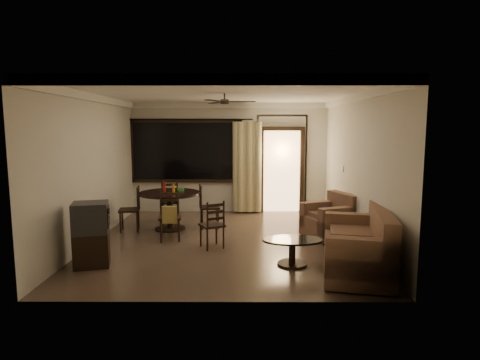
{
  "coord_description": "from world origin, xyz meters",
  "views": [
    {
      "loc": [
        0.31,
        -7.53,
        2.17
      ],
      "look_at": [
        0.29,
        0.2,
        1.16
      ],
      "focal_mm": 30.0,
      "sensor_mm": 36.0,
      "label": 1
    }
  ],
  "objects_px": {
    "dining_table": "(170,200)",
    "side_chair": "(212,234)",
    "dining_chair_north": "(170,209)",
    "dining_chair_east": "(209,215)",
    "dining_chair_south": "(170,225)",
    "armchair": "(331,220)",
    "dining_chair_west": "(130,218)",
    "tv_cabinet": "(91,234)",
    "sofa": "(361,248)",
    "coffee_table": "(292,248)"
  },
  "relations": [
    {
      "from": "dining_chair_west",
      "to": "sofa",
      "type": "bearing_deg",
      "value": 49.71
    },
    {
      "from": "dining_chair_south",
      "to": "dining_chair_north",
      "type": "bearing_deg",
      "value": 90.0
    },
    {
      "from": "dining_chair_west",
      "to": "dining_chair_east",
      "type": "xyz_separation_m",
      "value": [
        1.64,
        0.29,
        0.0
      ]
    },
    {
      "from": "tv_cabinet",
      "to": "armchair",
      "type": "bearing_deg",
      "value": 7.22
    },
    {
      "from": "sofa",
      "to": "coffee_table",
      "type": "relative_size",
      "value": 2.0
    },
    {
      "from": "sofa",
      "to": "coffee_table",
      "type": "distance_m",
      "value": 1.05
    },
    {
      "from": "dining_chair_east",
      "to": "armchair",
      "type": "relative_size",
      "value": 0.86
    },
    {
      "from": "dining_table",
      "to": "side_chair",
      "type": "bearing_deg",
      "value": -53.19
    },
    {
      "from": "dining_chair_south",
      "to": "dining_chair_east",
      "type": "bearing_deg",
      "value": 45.7
    },
    {
      "from": "dining_table",
      "to": "dining_chair_south",
      "type": "distance_m",
      "value": 0.92
    },
    {
      "from": "sofa",
      "to": "side_chair",
      "type": "relative_size",
      "value": 2.17
    },
    {
      "from": "dining_chair_north",
      "to": "armchair",
      "type": "xyz_separation_m",
      "value": [
        3.46,
        -1.4,
        0.07
      ]
    },
    {
      "from": "tv_cabinet",
      "to": "coffee_table",
      "type": "bearing_deg",
      "value": -13.9
    },
    {
      "from": "side_chair",
      "to": "armchair",
      "type": "bearing_deg",
      "value": 169.38
    },
    {
      "from": "armchair",
      "to": "coffee_table",
      "type": "bearing_deg",
      "value": -142.68
    },
    {
      "from": "dining_chair_west",
      "to": "sofa",
      "type": "height_order",
      "value": "sofa"
    },
    {
      "from": "dining_chair_east",
      "to": "dining_chair_north",
      "type": "height_order",
      "value": "same"
    },
    {
      "from": "sofa",
      "to": "tv_cabinet",
      "type": "bearing_deg",
      "value": -172.14
    },
    {
      "from": "dining_chair_east",
      "to": "coffee_table",
      "type": "distance_m",
      "value": 2.84
    },
    {
      "from": "dining_chair_south",
      "to": "tv_cabinet",
      "type": "xyz_separation_m",
      "value": [
        -0.97,
        -1.45,
        0.2
      ]
    },
    {
      "from": "dining_chair_north",
      "to": "dining_table",
      "type": "bearing_deg",
      "value": 90.1
    },
    {
      "from": "sofa",
      "to": "armchair",
      "type": "xyz_separation_m",
      "value": [
        -0.02,
        1.95,
        -0.02
      ]
    },
    {
      "from": "dining_chair_south",
      "to": "tv_cabinet",
      "type": "distance_m",
      "value": 1.76
    },
    {
      "from": "dining_chair_west",
      "to": "armchair",
      "type": "bearing_deg",
      "value": 73.46
    },
    {
      "from": "tv_cabinet",
      "to": "armchair",
      "type": "distance_m",
      "value": 4.47
    },
    {
      "from": "dining_table",
      "to": "dining_chair_west",
      "type": "bearing_deg",
      "value": -169.96
    },
    {
      "from": "tv_cabinet",
      "to": "side_chair",
      "type": "distance_m",
      "value": 2.08
    },
    {
      "from": "dining_chair_north",
      "to": "tv_cabinet",
      "type": "height_order",
      "value": "tv_cabinet"
    },
    {
      "from": "dining_table",
      "to": "dining_chair_west",
      "type": "distance_m",
      "value": 0.9
    },
    {
      "from": "dining_chair_south",
      "to": "coffee_table",
      "type": "height_order",
      "value": "dining_chair_south"
    },
    {
      "from": "armchair",
      "to": "side_chair",
      "type": "height_order",
      "value": "side_chair"
    },
    {
      "from": "dining_chair_east",
      "to": "dining_chair_south",
      "type": "bearing_deg",
      "value": 135.7
    },
    {
      "from": "dining_table",
      "to": "side_chair",
      "type": "distance_m",
      "value": 1.72
    },
    {
      "from": "dining_chair_north",
      "to": "side_chair",
      "type": "xyz_separation_m",
      "value": [
        1.14,
        -2.11,
        -0.02
      ]
    },
    {
      "from": "side_chair",
      "to": "dining_chair_north",
      "type": "bearing_deg",
      "value": -89.38
    },
    {
      "from": "dining_chair_east",
      "to": "dining_chair_north",
      "type": "xyz_separation_m",
      "value": [
        -0.96,
        0.63,
        0.0
      ]
    },
    {
      "from": "dining_chair_east",
      "to": "dining_chair_north",
      "type": "distance_m",
      "value": 1.15
    },
    {
      "from": "tv_cabinet",
      "to": "armchair",
      "type": "height_order",
      "value": "tv_cabinet"
    },
    {
      "from": "dining_chair_east",
      "to": "armchair",
      "type": "height_order",
      "value": "dining_chair_east"
    },
    {
      "from": "dining_chair_north",
      "to": "side_chair",
      "type": "relative_size",
      "value": 1.08
    },
    {
      "from": "dining_chair_south",
      "to": "tv_cabinet",
      "type": "relative_size",
      "value": 0.94
    },
    {
      "from": "dining_chair_east",
      "to": "sofa",
      "type": "relative_size",
      "value": 0.5
    },
    {
      "from": "dining_chair_north",
      "to": "armchair",
      "type": "distance_m",
      "value": 3.73
    },
    {
      "from": "tv_cabinet",
      "to": "side_chair",
      "type": "relative_size",
      "value": 1.15
    },
    {
      "from": "coffee_table",
      "to": "dining_chair_south",
      "type": "bearing_deg",
      "value": 147.33
    },
    {
      "from": "dining_chair_east",
      "to": "dining_table",
      "type": "bearing_deg",
      "value": 89.93
    },
    {
      "from": "dining_chair_west",
      "to": "dining_chair_south",
      "type": "height_order",
      "value": "same"
    },
    {
      "from": "tv_cabinet",
      "to": "coffee_table",
      "type": "distance_m",
      "value": 3.18
    },
    {
      "from": "dining_chair_east",
      "to": "side_chair",
      "type": "distance_m",
      "value": 1.49
    },
    {
      "from": "dining_chair_east",
      "to": "side_chair",
      "type": "relative_size",
      "value": 1.08
    }
  ]
}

